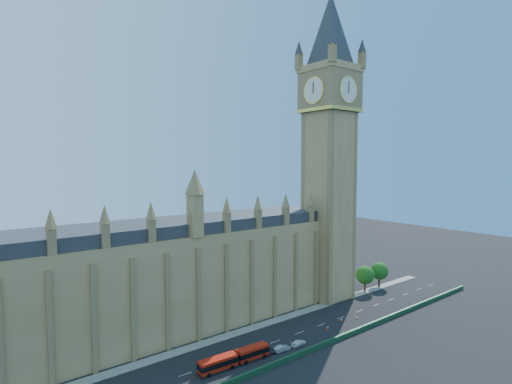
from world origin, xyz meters
TOP-DOWN VIEW (x-y plane):
  - ground at (0.00, 0.00)m, footprint 400.00×400.00m
  - palace_westminster at (-25.00, 22.00)m, footprint 120.00×20.00m
  - elizabeth_tower at (38.00, 13.99)m, footprint 20.59×20.59m
  - bridge_parapet at (0.00, -9.00)m, footprint 160.00×0.60m
  - kerb_north at (0.00, 9.50)m, footprint 160.00×3.00m
  - tree_east_near at (52.22, 10.08)m, footprint 6.00×6.00m
  - tree_east_far at (60.22, 10.08)m, footprint 6.00×6.00m
  - red_bus at (-10.12, -3.25)m, footprint 16.62×3.46m
  - car_grey at (-2.00, -3.95)m, footprint 4.34×1.84m
  - car_silver at (2.00, -4.65)m, footprint 4.19×1.75m
  - car_white at (6.91, -4.92)m, footprint 4.33×2.03m
  - cone_a at (26.44, -1.52)m, footprint 0.47×0.47m
  - cone_b at (30.72, -3.27)m, footprint 0.55×0.55m
  - cone_c at (19.26, -2.84)m, footprint 0.61×0.61m
  - cone_d at (26.14, -1.50)m, footprint 0.51×0.51m

SIDE VIEW (x-z plane):
  - ground at x=0.00m, z-range 0.00..0.00m
  - kerb_north at x=0.00m, z-range 0.00..0.16m
  - cone_d at x=26.14m, z-range 0.00..0.65m
  - cone_a at x=26.44m, z-range 0.00..0.65m
  - cone_b at x=30.72m, z-range 0.00..0.68m
  - cone_c at x=19.26m, z-range -0.01..0.76m
  - bridge_parapet at x=0.00m, z-range 0.00..1.20m
  - car_white at x=6.91m, z-range 0.00..1.22m
  - car_silver at x=2.00m, z-range 0.00..1.35m
  - car_grey at x=-2.00m, z-range 0.00..1.46m
  - red_bus at x=-10.12m, z-range 0.08..2.88m
  - tree_east_near at x=52.22m, z-range 1.39..9.89m
  - tree_east_far at x=60.22m, z-range 1.39..9.89m
  - palace_westminster at x=-25.00m, z-range -0.14..27.86m
  - elizabeth_tower at x=38.00m, z-range 2.06..107.06m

